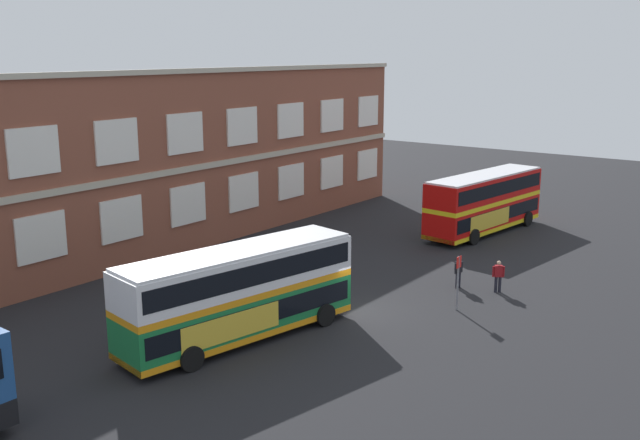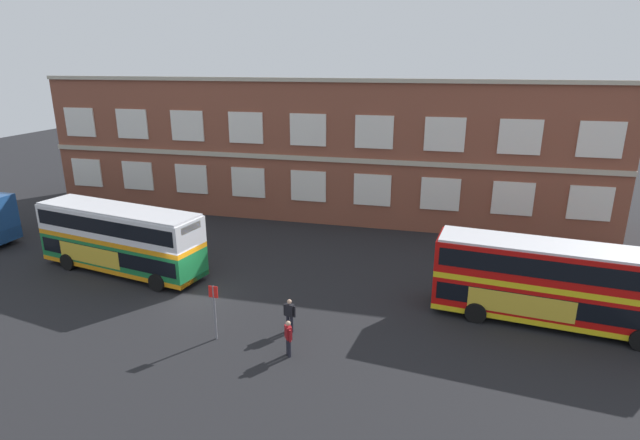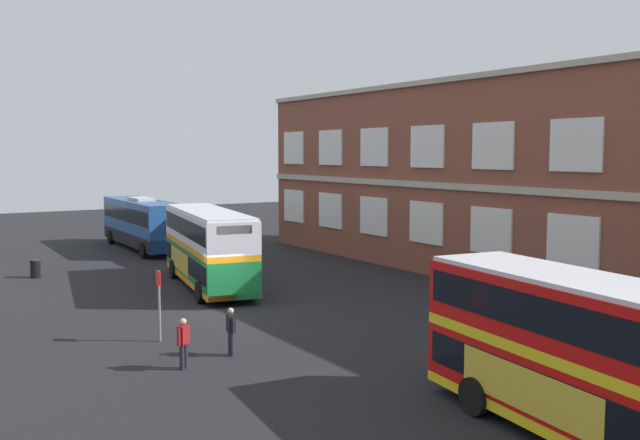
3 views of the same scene
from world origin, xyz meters
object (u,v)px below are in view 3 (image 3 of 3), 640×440
(double_decker_middle, at_px, (609,365))
(touring_coach, at_px, (142,223))
(bus_stand_flag, at_px, (159,299))
(station_litter_bin, at_px, (35,269))
(double_decker_near, at_px, (208,247))
(second_passenger, at_px, (183,341))
(waiting_passenger, at_px, (231,329))

(double_decker_middle, distance_m, touring_coach, 40.46)
(touring_coach, bearing_deg, bus_stand_flag, -16.89)
(station_litter_bin, bearing_deg, double_decker_near, 42.62)
(bus_stand_flag, distance_m, station_litter_bin, 16.93)
(second_passenger, bearing_deg, waiting_passenger, 106.15)
(bus_stand_flag, xyz_separation_m, station_litter_bin, (-16.84, -1.32, -1.12))
(touring_coach, distance_m, second_passenger, 30.05)
(double_decker_middle, height_order, touring_coach, double_decker_middle)
(second_passenger, xyz_separation_m, bus_stand_flag, (-3.70, 0.50, 0.70))
(second_passenger, bearing_deg, station_litter_bin, -177.71)
(second_passenger, bearing_deg, touring_coach, 164.25)
(second_passenger, bearing_deg, double_decker_middle, 27.60)
(second_passenger, height_order, bus_stand_flag, bus_stand_flag)
(double_decker_middle, relative_size, bus_stand_flag, 4.16)
(double_decker_middle, xyz_separation_m, second_passenger, (-11.50, -6.01, -1.22))
(double_decker_middle, distance_m, second_passenger, 13.03)
(touring_coach, height_order, station_litter_bin, touring_coach)
(second_passenger, bearing_deg, double_decker_near, 153.30)
(touring_coach, bearing_deg, double_decker_near, -6.21)
(second_passenger, xyz_separation_m, station_litter_bin, (-20.54, -0.82, -0.41))
(double_decker_near, distance_m, station_litter_bin, 10.78)
(second_passenger, bearing_deg, bus_stand_flag, 172.31)
(bus_stand_flag, height_order, station_litter_bin, bus_stand_flag)
(waiting_passenger, relative_size, second_passenger, 1.00)
(bus_stand_flag, bearing_deg, double_decker_middle, 19.93)
(touring_coach, height_order, bus_stand_flag, touring_coach)
(double_decker_near, relative_size, double_decker_middle, 1.01)
(touring_coach, distance_m, waiting_passenger, 29.01)
(touring_coach, relative_size, waiting_passenger, 7.10)
(touring_coach, bearing_deg, station_litter_bin, -47.02)
(waiting_passenger, bearing_deg, station_litter_bin, -172.02)
(double_decker_middle, height_order, bus_stand_flag, double_decker_middle)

